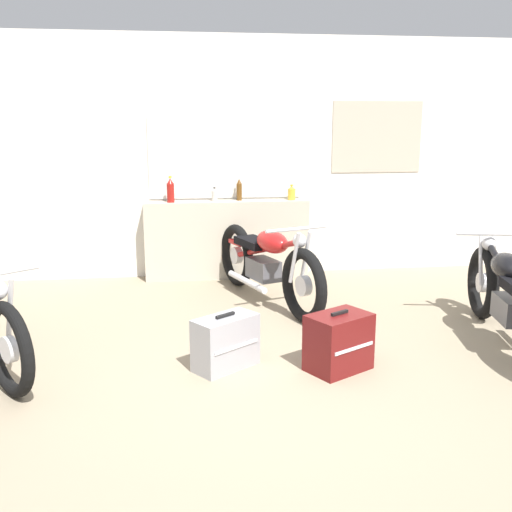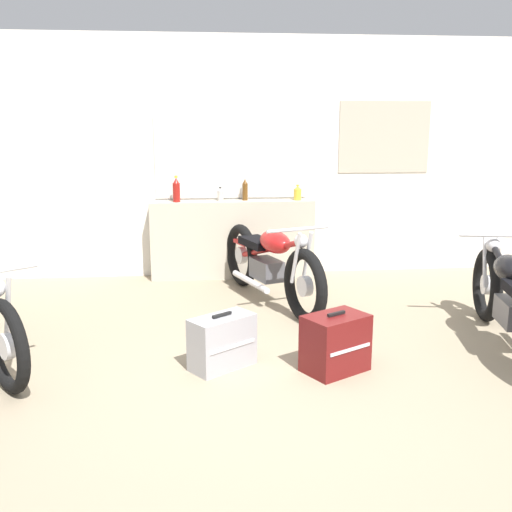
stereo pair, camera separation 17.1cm
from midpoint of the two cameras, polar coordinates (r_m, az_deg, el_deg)
The scene contains 11 objects.
ground_plane at distance 4.19m, azimuth 1.08°, elevation -13.22°, with size 24.00×24.00×0.00m, color gray.
wall_back at distance 7.17m, azimuth -3.00°, elevation 9.31°, with size 10.00×0.07×2.80m.
sill_counter at distance 7.10m, azimuth -3.46°, elevation 1.59°, with size 1.92×0.28×0.92m.
bottle_leftmost at distance 6.95m, azimuth -8.85°, elevation 6.16°, with size 0.08×0.08×0.30m.
bottle_left_center at distance 7.02m, azimuth -4.68°, elevation 5.82°, with size 0.07×0.07×0.16m.
bottle_center at distance 7.06m, azimuth -2.31°, elevation 6.30°, with size 0.06×0.06×0.27m.
bottle_right_center at distance 7.10m, azimuth 2.72°, elevation 6.00°, with size 0.09×0.09×0.18m.
motorcycle_black at distance 5.34m, azimuth 22.23°, elevation -3.69°, with size 0.68×2.08×0.85m.
motorcycle_red at distance 6.11m, azimuth 0.19°, elevation -0.63°, with size 0.91×2.05×0.87m.
hard_case_silver at distance 4.56m, azimuth -4.00°, elevation -8.22°, with size 0.54×0.49×0.43m.
hard_case_darkred at distance 4.55m, azimuth 6.81°, elevation -8.16°, with size 0.55×0.50×0.46m.
Camera 1 is at (-0.67, -3.71, 1.84)m, focal length 42.00 mm.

